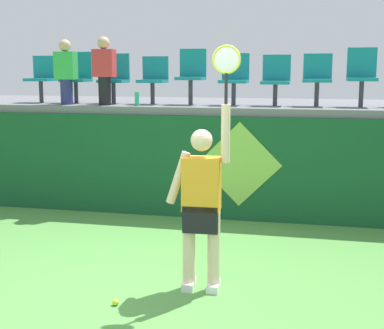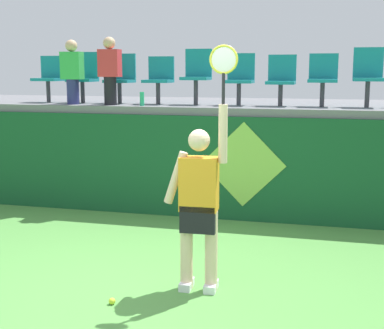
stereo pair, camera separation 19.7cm
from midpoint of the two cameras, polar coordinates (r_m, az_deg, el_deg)
name	(u,v)px [view 1 (the left image)]	position (r m, az deg, el deg)	size (l,w,h in m)	color
ground_plane	(142,297)	(5.76, -6.16, -13.38)	(40.00, 40.00, 0.00)	#519342
court_back_wall	(204,167)	(8.46, 0.56, -0.25)	(13.08, 0.20, 1.57)	#144C28
spectator_platform	(220,106)	(9.75, 2.32, 6.09)	(13.08, 2.95, 0.12)	slate
tennis_player	(202,201)	(5.62, 0.04, -3.79)	(0.75, 0.28, 2.50)	white
tennis_ball	(116,302)	(5.59, -8.91, -13.83)	(0.07, 0.07, 0.07)	#D1E533
water_bottle	(137,99)	(8.77, -6.33, 6.72)	(0.07, 0.07, 0.22)	#26B272
stadium_chair_0	(42,76)	(10.02, -15.71, 8.77)	(0.44, 0.42, 0.80)	#38383D
stadium_chair_1	(77,75)	(9.74, -12.29, 8.99)	(0.44, 0.42, 0.86)	#38383D
stadium_chair_2	(115,76)	(9.48, -8.55, 8.98)	(0.44, 0.42, 0.83)	#38383D
stadium_chair_3	(154,77)	(9.25, -4.59, 8.94)	(0.44, 0.42, 0.78)	#38383D
stadium_chair_4	(192,73)	(9.09, -0.67, 9.38)	(0.44, 0.42, 0.90)	#38383D
stadium_chair_5	(235,77)	(8.95, 3.77, 9.02)	(0.44, 0.42, 0.82)	#38383D
stadium_chair_6	(276,78)	(8.87, 8.01, 8.84)	(0.44, 0.42, 0.80)	#38383D
stadium_chair_7	(317,76)	(8.84, 12.16, 8.85)	(0.44, 0.42, 0.81)	#38383D
stadium_chair_8	(362,74)	(8.86, 16.48, 8.95)	(0.44, 0.42, 0.90)	#38383D
spectator_0	(104,70)	(9.03, -9.66, 9.61)	(0.34, 0.20, 1.08)	black
spectator_1	(66,71)	(9.34, -13.46, 9.36)	(0.34, 0.20, 1.04)	navy
wall_signage_mount	(238,220)	(8.44, 4.14, -5.76)	(1.27, 0.01, 1.50)	#144C28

